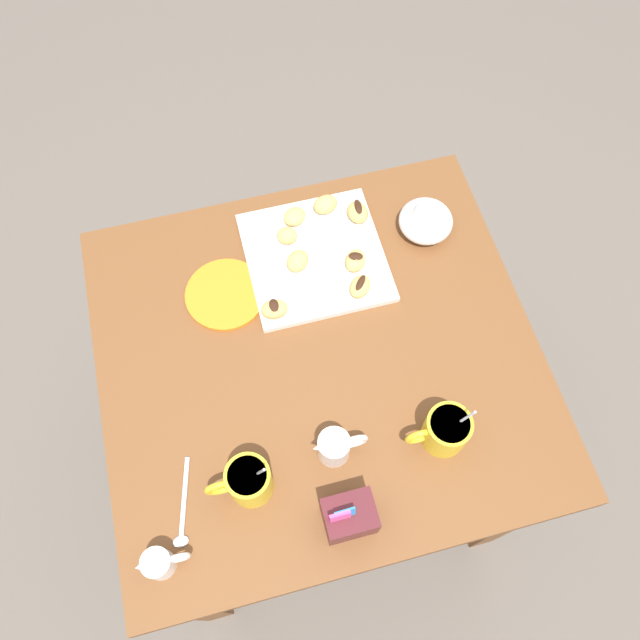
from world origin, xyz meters
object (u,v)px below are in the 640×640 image
beignet_1 (360,287)px  ice_cream_bowl (426,220)px  pastry_plate_square (315,257)px  saucer_orange_left (225,294)px  coffee_mug_yellow_left (445,430)px  beignet_5 (355,261)px  cream_pitcher_white (335,446)px  chocolate_sauce_pitcher (159,563)px  beignet_0 (298,261)px  beignet_6 (295,217)px  sugar_caddy (349,516)px  beignet_7 (325,204)px  coffee_mug_yellow_right (248,481)px  beignet_4 (358,212)px  dining_table (319,380)px  beignet_2 (288,235)px  beignet_3 (274,309)px

beignet_1 → ice_cream_bowl: bearing=-146.9°
pastry_plate_square → saucer_orange_left: pastry_plate_square is taller
coffee_mug_yellow_left → beignet_5: 0.40m
coffee_mug_yellow_left → cream_pitcher_white: bearing=-6.5°
pastry_plate_square → ice_cream_bowl: (-0.25, -0.01, 0.03)m
coffee_mug_yellow_left → chocolate_sauce_pitcher: 0.56m
beignet_0 → cream_pitcher_white: bearing=86.0°
ice_cream_bowl → beignet_6: size_ratio=2.26×
beignet_5 → ice_cream_bowl: bearing=-161.9°
sugar_caddy → beignet_7: size_ratio=1.90×
coffee_mug_yellow_right → cream_pitcher_white: 0.17m
coffee_mug_yellow_right → beignet_7: 0.62m
ice_cream_bowl → beignet_4: 0.15m
dining_table → beignet_2: size_ratio=19.71×
dining_table → beignet_7: (-0.10, -0.33, 0.18)m
beignet_2 → beignet_5: size_ratio=0.81×
beignet_7 → cream_pitcher_white: bearing=77.0°
pastry_plate_square → cream_pitcher_white: (0.07, 0.42, 0.03)m
sugar_caddy → cream_pitcher_white: bearing=-93.8°
coffee_mug_yellow_right → saucer_orange_left: size_ratio=0.86×
pastry_plate_square → chocolate_sauce_pitcher: chocolate_sauce_pitcher is taller
beignet_1 → sugar_caddy: bearing=71.4°
coffee_mug_yellow_right → beignet_0: 0.47m
beignet_1 → beignet_0: bearing=-39.1°
beignet_5 → beignet_7: size_ratio=0.99×
cream_pitcher_white → beignet_0: 0.40m
pastry_plate_square → beignet_5: 0.09m
coffee_mug_yellow_left → beignet_7: size_ratio=2.39×
beignet_5 → pastry_plate_square: bearing=-29.7°
beignet_1 → beignet_3: beignet_3 is taller
cream_pitcher_white → beignet_7: bearing=-103.0°
coffee_mug_yellow_left → beignet_1: (0.06, -0.34, -0.02)m
coffee_mug_yellow_left → beignet_5: coffee_mug_yellow_left is taller
coffee_mug_yellow_right → sugar_caddy: bearing=147.1°
cream_pitcher_white → beignet_0: cream_pitcher_white is taller
sugar_caddy → beignet_2: 0.60m
pastry_plate_square → coffee_mug_yellow_left: bearing=106.9°
coffee_mug_yellow_left → beignet_2: size_ratio=2.98×
cream_pitcher_white → beignet_4: bearing=-110.7°
beignet_2 → beignet_7: bearing=-149.9°
coffee_mug_yellow_right → beignet_4: 0.62m
coffee_mug_yellow_left → beignet_2: coffee_mug_yellow_left is taller
coffee_mug_yellow_left → ice_cream_bowl: size_ratio=1.13×
cream_pitcher_white → coffee_mug_yellow_right: bearing=7.9°
beignet_1 → beignet_5: bearing=-96.8°
beignet_1 → beignet_4: bearing=-104.4°
dining_table → saucer_orange_left: (0.16, -0.18, 0.15)m
cream_pitcher_white → beignet_0: bearing=-94.0°
dining_table → beignet_5: beignet_5 is taller
pastry_plate_square → coffee_mug_yellow_left: coffee_mug_yellow_left is taller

